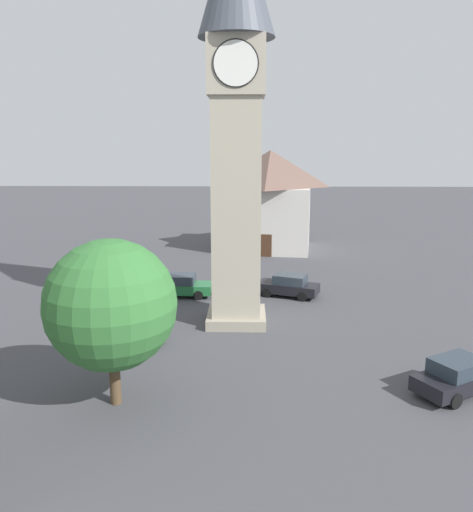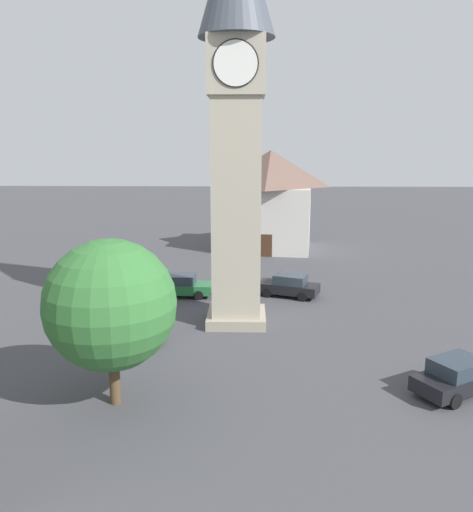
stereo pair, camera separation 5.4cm
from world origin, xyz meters
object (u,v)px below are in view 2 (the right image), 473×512
(clock_tower, at_px, (237,87))
(tree, at_px, (110,305))
(car_silver_kerb, at_px, (289,285))
(car_blue_kerb, at_px, (182,285))
(building_shop_left, at_px, (270,199))
(car_red_corner, at_px, (122,328))
(pedestrian, at_px, (250,274))
(car_white_side, at_px, (459,376))

(clock_tower, height_order, tree, clock_tower)
(car_silver_kerb, bearing_deg, car_blue_kerb, -178.41)
(clock_tower, bearing_deg, building_shop_left, 82.83)
(car_red_corner, bearing_deg, car_blue_kerb, 76.28)
(pedestrian, relative_size, building_shop_left, 0.17)
(car_silver_kerb, distance_m, tree, 17.36)
(clock_tower, xyz_separation_m, building_shop_left, (2.74, 21.77, -8.23))
(pedestrian, xyz_separation_m, building_shop_left, (1.95, 14.36, 3.94))
(car_red_corner, xyz_separation_m, tree, (1.33, -6.50, 3.36))
(car_blue_kerb, bearing_deg, car_red_corner, -103.72)
(car_red_corner, relative_size, building_shop_left, 0.46)
(car_blue_kerb, xyz_separation_m, car_white_side, (13.38, -13.59, 0.00))
(car_red_corner, relative_size, pedestrian, 2.63)
(clock_tower, xyz_separation_m, car_white_side, (9.48, -8.48, -12.41))
(clock_tower, bearing_deg, car_silver_kerb, 57.18)
(car_blue_kerb, xyz_separation_m, building_shop_left, (6.64, 16.66, 4.19))
(car_red_corner, bearing_deg, clock_tower, 28.34)
(pedestrian, bearing_deg, car_blue_kerb, -153.87)
(clock_tower, relative_size, pedestrian, 13.30)
(pedestrian, bearing_deg, car_silver_kerb, -38.49)
(car_silver_kerb, height_order, building_shop_left, building_shop_left)
(tree, bearing_deg, car_white_side, 4.95)
(car_silver_kerb, distance_m, building_shop_left, 16.99)
(clock_tower, distance_m, car_silver_kerb, 13.93)
(car_red_corner, height_order, building_shop_left, building_shop_left)
(car_blue_kerb, bearing_deg, clock_tower, -52.65)
(car_blue_kerb, bearing_deg, building_shop_left, 68.27)
(car_blue_kerb, height_order, tree, tree)
(clock_tower, relative_size, car_blue_kerb, 5.39)
(car_red_corner, bearing_deg, tree, -78.46)
(clock_tower, xyz_separation_m, pedestrian, (0.79, 7.41, -12.17))
(car_silver_kerb, height_order, car_white_side, same)
(car_blue_kerb, distance_m, tree, 15.20)
(car_blue_kerb, relative_size, car_red_corner, 0.94)
(clock_tower, bearing_deg, car_white_side, -41.82)
(tree, distance_m, building_shop_left, 32.32)
(car_red_corner, distance_m, car_white_side, 16.29)
(car_silver_kerb, relative_size, building_shop_left, 0.46)
(pedestrian, distance_m, building_shop_left, 15.01)
(clock_tower, bearing_deg, car_blue_kerb, 127.35)
(car_blue_kerb, height_order, car_red_corner, same)
(car_white_side, height_order, tree, tree)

